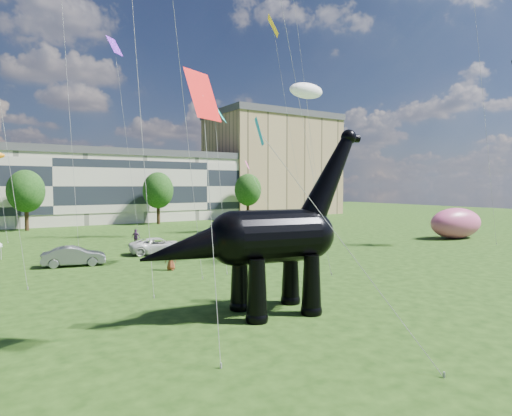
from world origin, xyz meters
TOP-DOWN VIEW (x-y plane):
  - ground at (0.00, 0.00)m, footprint 220.00×220.00m
  - terrace_row at (-8.00, 62.00)m, footprint 78.00×11.00m
  - apartment_block at (40.00, 65.00)m, footprint 28.00×18.00m
  - tree_mid_left at (-12.00, 53.00)m, footprint 5.20×5.20m
  - tree_mid_right at (8.00, 53.00)m, footprint 5.20×5.20m
  - tree_far_right at (26.00, 53.00)m, footprint 5.20×5.20m
  - dinosaur_sculpture at (-4.91, 0.37)m, footprint 12.41×4.04m
  - car_grey at (-11.00, 19.65)m, footprint 5.14×2.67m
  - car_white at (-2.91, 22.04)m, footprint 5.92×3.36m
  - car_dark at (8.17, 24.11)m, footprint 2.59×5.82m
  - gazebo_near at (13.10, 24.82)m, footprint 3.98×3.98m
  - gazebo_far at (18.76, 32.61)m, footprint 4.71×4.71m
  - inflatable_pink at (32.55, 13.71)m, footprint 8.13×4.86m
  - visitors at (-2.60, 15.82)m, footprint 51.15×40.76m

SIDE VIEW (x-z plane):
  - ground at x=0.00m, z-range 0.00..0.00m
  - car_white at x=-2.91m, z-range 0.00..1.56m
  - car_grey at x=-11.00m, z-range 0.00..1.61m
  - car_dark at x=8.17m, z-range 0.00..1.66m
  - visitors at x=-2.60m, z-range -0.03..1.82m
  - gazebo_far at x=18.76m, z-range 0.50..2.99m
  - gazebo_near at x=13.10m, z-range 0.51..3.05m
  - inflatable_pink at x=32.55m, z-range 0.00..3.83m
  - dinosaur_sculpture at x=-4.91m, z-range -1.24..8.86m
  - terrace_row at x=-8.00m, z-range 0.00..12.00m
  - tree_mid_left at x=-12.00m, z-range 1.57..11.01m
  - tree_mid_right at x=8.00m, z-range 1.57..11.01m
  - tree_far_right at x=26.00m, z-range 1.57..11.01m
  - apartment_block at x=40.00m, z-range 0.00..22.00m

